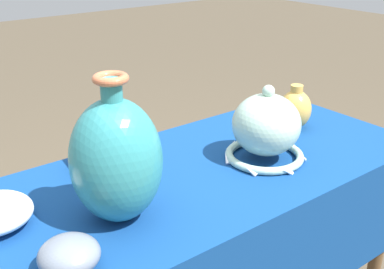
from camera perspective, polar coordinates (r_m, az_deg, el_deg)
name	(u,v)px	position (r m, az deg, el deg)	size (l,w,h in m)	color
display_table	(200,204)	(1.32, 1.01, -8.20)	(1.34, 0.57, 0.76)	brown
vase_tall_bulbous	(116,159)	(1.04, -8.98, -2.94)	(0.20, 0.20, 0.33)	teal
vase_dome_bell	(266,129)	(1.33, 8.76, 0.64)	(0.23, 0.23, 0.22)	#A8CCB7
mosaic_tile_box	(105,150)	(1.31, -10.25, -1.81)	(0.13, 0.16, 0.10)	#232328
jar_round_ochre	(295,109)	(1.57, 12.11, 2.98)	(0.10, 0.10, 0.14)	gold
bowl_shallow_slate	(69,255)	(0.96, -14.36, -13.66)	(0.12, 0.12, 0.06)	slate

